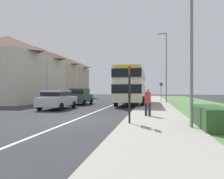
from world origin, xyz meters
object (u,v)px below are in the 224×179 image
Objects in this scene: double_decker_bus at (132,84)px; parked_car_silver at (57,99)px; street_lamp_mid at (165,63)px; bus_stop_sign at (129,91)px; parked_car_dark_green at (80,96)px; cycle_route_sign at (161,91)px; pedestrian_at_stop at (148,101)px; street_lamp_near at (189,23)px.

double_decker_bus reaches higher than parked_car_silver.
street_lamp_mid reaches higher than parked_car_silver.
double_decker_bus is 3.72× the size of bus_stop_sign.
parked_car_dark_green is 1.53× the size of bus_stop_sign.
parked_car_silver is at bearing -126.22° from cycle_route_sign.
street_lamp_mid is (2.47, 15.24, 3.03)m from bus_stop_sign.
double_decker_bus is 3.84× the size of cycle_route_sign.
parked_car_silver is at bearing -90.38° from parked_car_dark_green.
cycle_route_sign is at bearing 53.78° from parked_car_silver.
pedestrian_at_stop is at bearing -28.01° from parked_car_silver.
double_decker_bus is at bearing -119.65° from cycle_route_sign.
bus_stop_sign is at bearing 167.92° from street_lamp_near.
cycle_route_sign is at bearing 60.35° from double_decker_bus.
pedestrian_at_stop is (7.32, -3.89, 0.11)m from parked_car_silver.
double_decker_bus is 5.79× the size of pedestrian_at_stop.
street_lamp_near is (8.96, -7.15, 3.34)m from parked_car_silver.
parked_car_silver is 0.52× the size of street_lamp_mid.
parked_car_dark_green is 11.73m from pedestrian_at_stop.
street_lamp_near is at bearing -63.20° from pedestrian_at_stop.
street_lamp_mid is (0.09, 15.75, 0.36)m from street_lamp_near.
street_lamp_mid is (3.59, 2.41, 2.43)m from double_decker_bus.
street_lamp_near is (2.38, -0.51, 2.67)m from bus_stop_sign.
street_lamp_mid is at bearing 20.04° from parked_car_dark_green.
street_lamp_mid reaches higher than parked_car_dark_green.
street_lamp_mid is (9.06, 8.60, 3.71)m from parked_car_silver.
cycle_route_sign is at bearing 84.94° from pedestrian_at_stop.
bus_stop_sign is (1.12, -12.83, -0.60)m from double_decker_bus.
bus_stop_sign is 15.73m from street_lamp_mid.
double_decker_bus is 8.35m from parked_car_silver.
double_decker_bus is 5.63m from parked_car_dark_green.
parked_car_silver is at bearing -136.49° from street_lamp_mid.
pedestrian_at_stop is at bearing -97.91° from street_lamp_mid.
parked_car_silver is 11.94m from street_lamp_near.
street_lamp_near is (3.50, -13.34, 2.07)m from double_decker_bus.
double_decker_bus is at bearing 94.99° from bus_stop_sign.
pedestrian_at_stop reaches higher than parked_car_silver.
parked_car_silver is at bearing -131.44° from double_decker_bus.
street_lamp_mid reaches higher than bus_stop_sign.
street_lamp_near reaches higher than cycle_route_sign.
bus_stop_sign reaches higher than parked_car_dark_green.
pedestrian_at_stop is at bearing 116.80° from street_lamp_near.
pedestrian_at_stop is 15.87m from cycle_route_sign.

